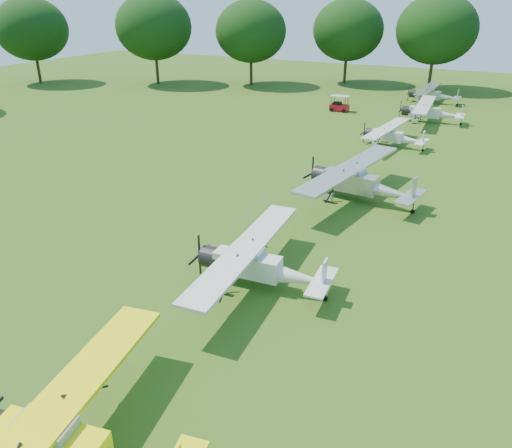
# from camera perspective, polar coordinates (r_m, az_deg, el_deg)

# --- Properties ---
(ground) EXTENTS (160.00, 160.00, 0.00)m
(ground) POSITION_cam_1_polar(r_m,az_deg,el_deg) (25.78, 2.87, -4.41)
(ground) COLOR #255314
(ground) RESTS_ON ground
(tree_belt) EXTENTS (137.36, 130.27, 14.52)m
(tree_belt) POSITION_cam_1_polar(r_m,az_deg,el_deg) (21.97, 12.23, 12.32)
(tree_belt) COLOR black
(tree_belt) RESTS_ON ground
(aircraft_2) EXTENTS (7.01, 11.10, 2.18)m
(aircraft_2) POSITION_cam_1_polar(r_m,az_deg,el_deg) (15.92, -20.84, -22.48)
(aircraft_2) COLOR #FFFB0A
(aircraft_2) RESTS_ON ground
(aircraft_3) EXTENTS (6.70, 10.67, 2.10)m
(aircraft_3) POSITION_cam_1_polar(r_m,az_deg,el_deg) (23.18, 0.16, -4.50)
(aircraft_3) COLOR silver
(aircraft_3) RESTS_ON ground
(aircraft_4) EXTENTS (7.76, 12.29, 2.41)m
(aircraft_4) POSITION_cam_1_polar(r_m,az_deg,el_deg) (33.66, 11.67, 4.90)
(aircraft_4) COLOR #B6B6BA
(aircraft_4) RESTS_ON ground
(aircraft_5) EXTENTS (5.87, 9.33, 1.83)m
(aircraft_5) POSITION_cam_1_polar(r_m,az_deg,el_deg) (47.17, 15.29, 9.81)
(aircraft_5) COLOR silver
(aircraft_5) RESTS_ON ground
(aircraft_6) EXTENTS (6.68, 10.64, 2.09)m
(aircraft_6) POSITION_cam_1_polar(r_m,az_deg,el_deg) (57.72, 19.23, 12.11)
(aircraft_6) COLOR silver
(aircraft_6) RESTS_ON ground
(aircraft_7) EXTENTS (6.40, 10.18, 2.01)m
(aircraft_7) POSITION_cam_1_polar(r_m,az_deg,el_deg) (68.56, 19.48, 13.85)
(aircraft_7) COLOR #B6B6BA
(aircraft_7) RESTS_ON ground
(golf_cart) EXTENTS (2.14, 1.35, 1.80)m
(golf_cart) POSITION_cam_1_polar(r_m,az_deg,el_deg) (61.09, 9.47, 13.16)
(golf_cart) COLOR #AE0C19
(golf_cart) RESTS_ON ground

